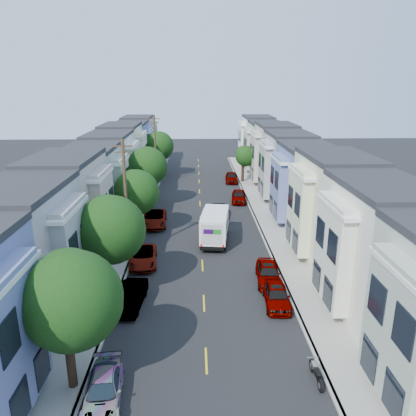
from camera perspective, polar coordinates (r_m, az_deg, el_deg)
ground at (r=33.76m, az=-0.79°, el=-8.10°), size 160.00×160.00×0.00m
road_slab at (r=47.75m, az=-1.10°, el=-0.40°), size 12.00×70.00×0.02m
curb_left at (r=48.05m, az=-8.33°, el=-0.39°), size 0.30×70.00×0.15m
curb_right at (r=48.17m, az=6.12°, el=-0.26°), size 0.30×70.00×0.15m
sidewalk_left at (r=48.22m, az=-9.86°, el=-0.40°), size 2.60×70.00×0.15m
sidewalk_right at (r=48.36m, az=7.64°, el=-0.24°), size 2.60×70.00×0.15m
centerline at (r=47.75m, az=-1.10°, el=-0.41°), size 0.12×70.00×0.01m
townhouse_row_left at (r=48.93m, az=-14.27°, el=-0.52°), size 5.00×70.00×8.50m
townhouse_row_right at (r=49.14m, az=12.02°, el=-0.28°), size 5.00×70.00×8.50m
tree_a at (r=20.10m, az=-18.83°, el=-12.23°), size 4.70×4.70×7.21m
tree_b at (r=27.98m, az=-13.69°, el=-3.02°), size 4.70×4.70×7.35m
tree_c at (r=39.56m, az=-10.17°, el=2.17°), size 4.39×4.39×6.57m
tree_d at (r=48.71m, az=-8.63°, el=5.77°), size 4.70×4.70×7.32m
tree_e at (r=64.65m, az=-6.97°, el=8.65°), size 4.55×4.55×7.29m
tree_far_r at (r=61.26m, az=5.23°, el=7.24°), size 3.10×3.10×5.54m
utility_pole_near at (r=34.32m, az=-11.46°, el=1.17°), size 1.60×0.26×10.00m
utility_pole_far at (r=59.54m, az=-7.41°, el=8.06°), size 1.60×0.26×10.00m
fedex_truck at (r=38.14m, az=0.96°, el=-2.40°), size 2.36×6.12×2.93m
lead_sedan at (r=45.46m, az=1.58°, el=-0.45°), size 1.41×3.96×1.32m
parked_left_a at (r=21.39m, az=-14.51°, el=-23.60°), size 2.10×4.24×1.23m
parked_left_b at (r=28.25m, az=-10.79°, el=-12.15°), size 1.88×4.41×1.43m
parked_left_c at (r=34.16m, az=-9.11°, el=-6.80°), size 2.56×4.89×1.31m
parked_left_d at (r=43.07m, az=-7.56°, el=-1.50°), size 2.67×5.40×1.47m
parked_right_a at (r=28.34m, az=9.61°, el=-12.02°), size 1.88×4.39×1.40m
parked_right_b at (r=31.18m, az=8.46°, el=-9.03°), size 2.09×4.67×1.48m
parked_right_c at (r=51.28m, az=4.34°, el=1.66°), size 2.23×4.79×1.50m
parked_right_d at (r=61.62m, az=3.31°, el=4.32°), size 1.99×4.73×1.51m
motorcycle at (r=22.68m, az=14.94°, el=-21.51°), size 0.29×2.10×0.83m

